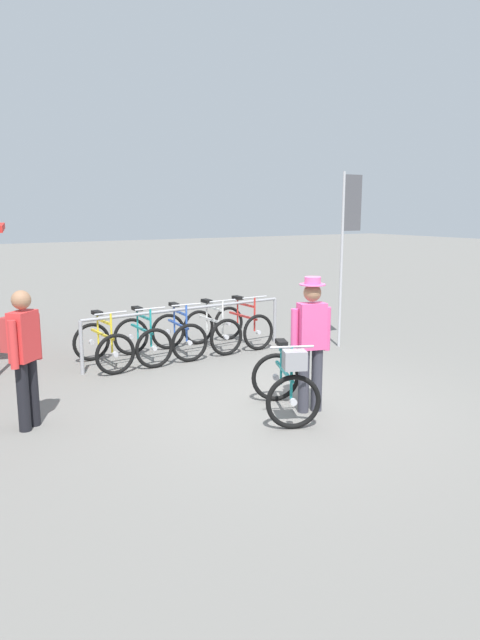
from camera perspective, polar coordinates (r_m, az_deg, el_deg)
The scene contains 11 objects.
ground_plane at distance 7.73m, azimuth 3.86°, elevation -8.27°, with size 80.00×80.00×0.00m, color slate.
bike_rack_rail at distance 10.01m, azimuth -5.13°, elevation 0.20°, with size 3.90×0.35×0.88m.
racked_bike_yellow at distance 9.58m, azimuth -13.43°, elevation -2.48°, with size 0.73×1.15×0.97m.
racked_bike_teal at distance 9.86m, azimuth -9.66°, elevation -1.96°, with size 0.67×1.09×0.97m.
racked_bike_blue at distance 10.17m, azimuth -6.12°, elevation -1.47°, with size 0.73×1.13×0.97m.
racked_bike_white at distance 10.53m, azimuth -2.80°, elevation -1.00°, with size 0.69×1.10×0.97m.
racked_bike_red at distance 10.91m, azimuth 0.29°, elevation -0.56°, with size 0.70×1.14×0.98m.
featured_bicycle at distance 7.16m, azimuth 4.54°, elevation -6.13°, with size 1.03×1.26×0.97m.
person_with_featured_bike at distance 7.24m, azimuth 7.06°, elevation -1.86°, with size 0.52×0.32×1.72m.
pedestrian_with_backpack at distance 7.09m, azimuth -20.67°, elevation -2.85°, with size 0.47×0.47×1.64m.
banner_flag at distance 10.80m, azimuth 10.66°, elevation 9.09°, with size 0.45×0.05×3.20m.
Camera 1 is at (-4.22, -5.96, 2.54)m, focal length 32.32 mm.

